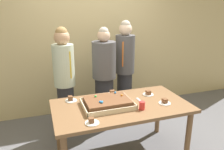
{
  "coord_description": "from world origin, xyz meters",
  "views": [
    {
      "loc": [
        -0.92,
        -2.31,
        1.91
      ],
      "look_at": [
        -0.07,
        0.15,
        1.1
      ],
      "focal_mm": 34.98,
      "sensor_mm": 36.0,
      "label": 1
    }
  ],
  "objects_px": {
    "drink_cup_nearest": "(142,105)",
    "person_green_shirt_behind": "(65,81)",
    "plated_slice_center_front": "(112,93)",
    "plated_slice_near_left": "(92,122)",
    "plated_slice_near_right": "(148,94)",
    "person_striped_tie_right": "(104,78)",
    "person_serving_front": "(125,69)",
    "plated_slice_far_left": "(165,102)",
    "plated_slice_far_right": "(71,100)",
    "cake_server_utensil": "(140,101)",
    "party_table": "(121,111)",
    "sheet_cake": "(107,103)"
  },
  "relations": [
    {
      "from": "party_table",
      "to": "plated_slice_center_front",
      "type": "xyz_separation_m",
      "value": [
        -0.0,
        0.34,
        0.11
      ]
    },
    {
      "from": "plated_slice_near_left",
      "to": "person_green_shirt_behind",
      "type": "height_order",
      "value": "person_green_shirt_behind"
    },
    {
      "from": "plated_slice_near_right",
      "to": "drink_cup_nearest",
      "type": "distance_m",
      "value": 0.47
    },
    {
      "from": "cake_server_utensil",
      "to": "plated_slice_center_front",
      "type": "bearing_deg",
      "value": 129.63
    },
    {
      "from": "plated_slice_far_right",
      "to": "cake_server_utensil",
      "type": "relative_size",
      "value": 0.75
    },
    {
      "from": "person_striped_tie_right",
      "to": "plated_slice_center_front",
      "type": "bearing_deg",
      "value": 10.68
    },
    {
      "from": "plated_slice_near_right",
      "to": "person_serving_front",
      "type": "relative_size",
      "value": 0.09
    },
    {
      "from": "plated_slice_near_right",
      "to": "person_striped_tie_right",
      "type": "xyz_separation_m",
      "value": [
        -0.44,
        0.65,
        0.07
      ]
    },
    {
      "from": "cake_server_utensil",
      "to": "person_green_shirt_behind",
      "type": "relative_size",
      "value": 0.12
    },
    {
      "from": "plated_slice_near_right",
      "to": "party_table",
      "type": "bearing_deg",
      "value": -159.76
    },
    {
      "from": "party_table",
      "to": "person_serving_front",
      "type": "xyz_separation_m",
      "value": [
        0.46,
        1.01,
        0.24
      ]
    },
    {
      "from": "person_striped_tie_right",
      "to": "cake_server_utensil",
      "type": "bearing_deg",
      "value": 30.99
    },
    {
      "from": "plated_slice_near_right",
      "to": "sheet_cake",
      "type": "bearing_deg",
      "value": -166.01
    },
    {
      "from": "plated_slice_near_left",
      "to": "plated_slice_center_front",
      "type": "bearing_deg",
      "value": 55.91
    },
    {
      "from": "cake_server_utensil",
      "to": "plated_slice_far_left",
      "type": "bearing_deg",
      "value": -31.88
    },
    {
      "from": "person_serving_front",
      "to": "plated_slice_far_left",
      "type": "bearing_deg",
      "value": 35.95
    },
    {
      "from": "plated_slice_near_right",
      "to": "person_striped_tie_right",
      "type": "relative_size",
      "value": 0.09
    },
    {
      "from": "plated_slice_far_right",
      "to": "person_green_shirt_behind",
      "type": "bearing_deg",
      "value": 91.5
    },
    {
      "from": "person_green_shirt_behind",
      "to": "party_table",
      "type": "bearing_deg",
      "value": 8.95
    },
    {
      "from": "plated_slice_near_right",
      "to": "person_serving_front",
      "type": "distance_m",
      "value": 0.85
    },
    {
      "from": "plated_slice_near_left",
      "to": "person_striped_tie_right",
      "type": "bearing_deg",
      "value": 67.09
    },
    {
      "from": "sheet_cake",
      "to": "person_striped_tie_right",
      "type": "xyz_separation_m",
      "value": [
        0.21,
        0.81,
        0.04
      ]
    },
    {
      "from": "plated_slice_center_front",
      "to": "person_green_shirt_behind",
      "type": "xyz_separation_m",
      "value": [
        -0.59,
        0.44,
        0.11
      ]
    },
    {
      "from": "plated_slice_near_right",
      "to": "person_striped_tie_right",
      "type": "height_order",
      "value": "person_striped_tie_right"
    },
    {
      "from": "plated_slice_far_right",
      "to": "person_serving_front",
      "type": "height_order",
      "value": "person_serving_front"
    },
    {
      "from": "plated_slice_near_left",
      "to": "drink_cup_nearest",
      "type": "relative_size",
      "value": 1.5
    },
    {
      "from": "plated_slice_center_front",
      "to": "cake_server_utensil",
      "type": "relative_size",
      "value": 0.75
    },
    {
      "from": "plated_slice_far_left",
      "to": "person_green_shirt_behind",
      "type": "height_order",
      "value": "person_green_shirt_behind"
    },
    {
      "from": "plated_slice_center_front",
      "to": "person_serving_front",
      "type": "relative_size",
      "value": 0.09
    },
    {
      "from": "plated_slice_near_left",
      "to": "person_serving_front",
      "type": "relative_size",
      "value": 0.09
    },
    {
      "from": "plated_slice_near_right",
      "to": "cake_server_utensil",
      "type": "relative_size",
      "value": 0.75
    },
    {
      "from": "plated_slice_center_front",
      "to": "plated_slice_near_right",
      "type": "bearing_deg",
      "value": -20.12
    },
    {
      "from": "sheet_cake",
      "to": "plated_slice_far_left",
      "type": "bearing_deg",
      "value": -12.54
    },
    {
      "from": "person_serving_front",
      "to": "sheet_cake",
      "type": "bearing_deg",
      "value": -0.0
    },
    {
      "from": "plated_slice_near_right",
      "to": "plated_slice_center_front",
      "type": "bearing_deg",
      "value": 159.88
    },
    {
      "from": "party_table",
      "to": "cake_server_utensil",
      "type": "distance_m",
      "value": 0.28
    },
    {
      "from": "person_serving_front",
      "to": "person_striped_tie_right",
      "type": "height_order",
      "value": "person_serving_front"
    },
    {
      "from": "person_serving_front",
      "to": "person_green_shirt_behind",
      "type": "height_order",
      "value": "person_serving_front"
    },
    {
      "from": "drink_cup_nearest",
      "to": "person_striped_tie_right",
      "type": "xyz_separation_m",
      "value": [
        -0.16,
        1.02,
        0.04
      ]
    },
    {
      "from": "plated_slice_near_left",
      "to": "person_serving_front",
      "type": "distance_m",
      "value": 1.63
    },
    {
      "from": "plated_slice_center_front",
      "to": "drink_cup_nearest",
      "type": "distance_m",
      "value": 0.58
    },
    {
      "from": "sheet_cake",
      "to": "plated_slice_near_right",
      "type": "relative_size",
      "value": 4.01
    },
    {
      "from": "plated_slice_far_right",
      "to": "person_green_shirt_behind",
      "type": "xyz_separation_m",
      "value": [
        -0.01,
        0.47,
        0.11
      ]
    },
    {
      "from": "person_green_shirt_behind",
      "to": "plated_slice_near_right",
      "type": "bearing_deg",
      "value": 31.85
    },
    {
      "from": "drink_cup_nearest",
      "to": "person_green_shirt_behind",
      "type": "height_order",
      "value": "person_green_shirt_behind"
    },
    {
      "from": "party_table",
      "to": "person_striped_tie_right",
      "type": "height_order",
      "value": "person_striped_tie_right"
    },
    {
      "from": "drink_cup_nearest",
      "to": "person_green_shirt_behind",
      "type": "xyz_separation_m",
      "value": [
        -0.78,
        0.98,
        0.08
      ]
    },
    {
      "from": "plated_slice_near_left",
      "to": "person_serving_front",
      "type": "bearing_deg",
      "value": 55.78
    },
    {
      "from": "sheet_cake",
      "to": "person_green_shirt_behind",
      "type": "bearing_deg",
      "value": 118.21
    },
    {
      "from": "plated_slice_near_right",
      "to": "person_striped_tie_right",
      "type": "distance_m",
      "value": 0.78
    }
  ]
}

